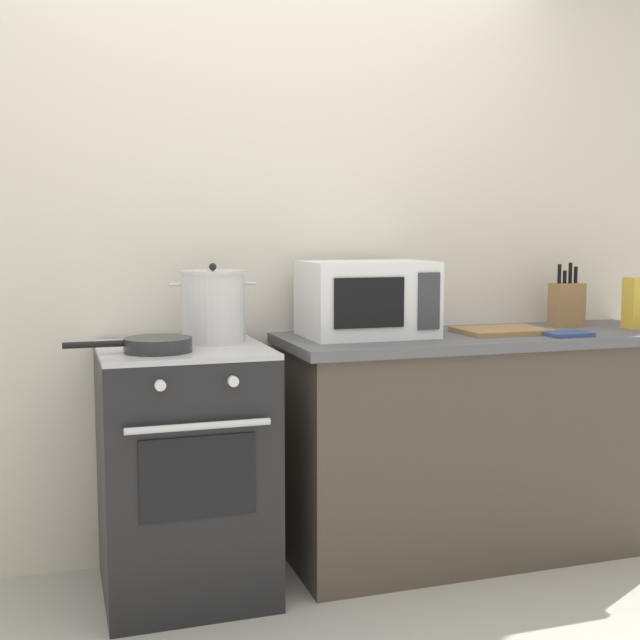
{
  "coord_description": "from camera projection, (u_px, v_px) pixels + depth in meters",
  "views": [
    {
      "loc": [
        -0.78,
        -2.35,
        1.33
      ],
      "look_at": [
        0.17,
        0.6,
        1.0
      ],
      "focal_mm": 46.01,
      "sensor_mm": 36.0,
      "label": 1
    }
  ],
  "objects": [
    {
      "name": "cutting_board",
      "position": [
        502.0,
        331.0,
        3.37
      ],
      "size": [
        0.36,
        0.26,
        0.02
      ],
      "primitive_type": "cube",
      "color": "#997047",
      "rests_on": "countertop_right"
    },
    {
      "name": "stock_pot",
      "position": [
        213.0,
        306.0,
        3.08
      ],
      "size": [
        0.33,
        0.24,
        0.3
      ],
      "color": "silver",
      "rests_on": "stove"
    },
    {
      "name": "countertop_right",
      "position": [
        486.0,
        338.0,
        3.37
      ],
      "size": [
        1.7,
        0.6,
        0.04
      ],
      "primitive_type": "cube",
      "color": "#59595E",
      "rests_on": "lower_cabinet_right"
    },
    {
      "name": "back_wall",
      "position": [
        321.0,
        252.0,
        3.48
      ],
      "size": [
        4.4,
        0.1,
        2.5
      ],
      "primitive_type": "cube",
      "color": "silver",
      "rests_on": "ground_plane"
    },
    {
      "name": "pasta_box",
      "position": [
        635.0,
        303.0,
        3.53
      ],
      "size": [
        0.08,
        0.08,
        0.22
      ],
      "primitive_type": "cube",
      "color": "gold",
      "rests_on": "countertop_right"
    },
    {
      "name": "knife_block",
      "position": [
        567.0,
        304.0,
        3.62
      ],
      "size": [
        0.13,
        0.1,
        0.28
      ],
      "color": "#997047",
      "rests_on": "countertop_right"
    },
    {
      "name": "lower_cabinet_right",
      "position": [
        483.0,
        447.0,
        3.42
      ],
      "size": [
        1.64,
        0.56,
        0.88
      ],
      "primitive_type": "cube",
      "color": "#4C4238",
      "rests_on": "ground_plane"
    },
    {
      "name": "stove",
      "position": [
        185.0,
        470.0,
        3.02
      ],
      "size": [
        0.6,
        0.64,
        0.92
      ],
      "color": "black",
      "rests_on": "ground_plane"
    },
    {
      "name": "oven_mitt",
      "position": [
        566.0,
        334.0,
        3.28
      ],
      "size": [
        0.18,
        0.14,
        0.02
      ],
      "primitive_type": "cube",
      "color": "#33477A",
      "rests_on": "countertop_right"
    },
    {
      "name": "frying_pan",
      "position": [
        156.0,
        345.0,
        2.83
      ],
      "size": [
        0.43,
        0.23,
        0.05
      ],
      "color": "#28282B",
      "rests_on": "stove"
    },
    {
      "name": "microwave",
      "position": [
        367.0,
        299.0,
        3.26
      ],
      "size": [
        0.5,
        0.37,
        0.3
      ],
      "color": "white",
      "rests_on": "countertop_right"
    }
  ]
}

